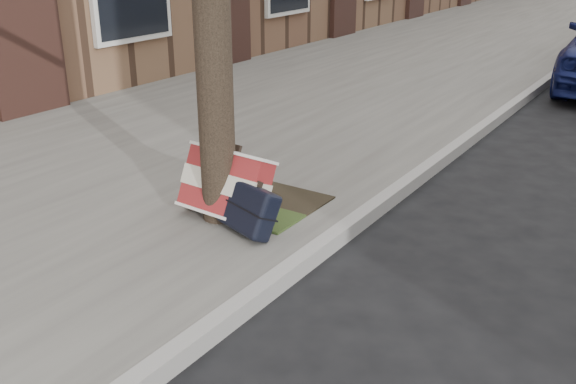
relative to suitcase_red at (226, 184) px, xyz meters
The scene contains 5 objects.
ground 2.29m from the suitcase_red, 20.90° to the right, with size 120.00×120.00×0.00m, color black.
near_sidewalk 14.29m from the suitcase_red, 96.42° to the left, with size 5.00×70.00×0.12m, color slate.
dirt_patch 0.49m from the suitcase_red, 75.46° to the left, with size 0.85×0.85×0.01m, color black.
suitcase_red is the anchor object (origin of this frame).
suitcase_navy 0.35m from the suitcase_red, 21.50° to the right, with size 0.51×0.16×0.36m, color black.
Camera 1 is at (0.88, -2.81, 2.21)m, focal length 40.00 mm.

